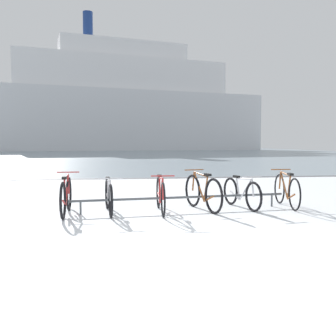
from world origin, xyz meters
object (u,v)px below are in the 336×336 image
Objects in this scene: bicycle_0 at (66,196)px; bicycle_3 at (203,192)px; bicycle_4 at (241,193)px; bicycle_2 at (161,195)px; bicycle_5 at (287,190)px; ferry_ship at (128,106)px; bicycle_1 at (109,196)px.

bicycle_0 is 2.83m from bicycle_3.
bicycle_3 is 1.04× the size of bicycle_4.
bicycle_2 is at bearing -170.53° from bicycle_4.
bicycle_2 is 0.94m from bicycle_3.
bicycle_2 is at bearing -169.52° from bicycle_3.
bicycle_5 is (1.05, 0.02, 0.04)m from bicycle_4.
bicycle_5 is 0.03× the size of ferry_ship.
bicycle_0 reaches higher than bicycle_5.
ferry_ship reaches higher than bicycle_3.
ferry_ship is (-0.46, 69.98, 8.57)m from bicycle_4.
bicycle_0 is 1.07× the size of bicycle_4.
bicycle_1 is 0.03× the size of ferry_ship.
bicycle_5 is (4.79, 0.31, 0.00)m from bicycle_0.
bicycle_3 reaches higher than bicycle_2.
bicycle_4 is at bearing 4.44° from bicycle_1.
bicycle_0 is at bearing -92.67° from ferry_ship.
ferry_ship is at bearing 87.33° from bicycle_0.
bicycle_3 is 0.92m from bicycle_4.
bicycle_2 reaches higher than bicycle_4.
bicycle_1 is 2.90m from bicycle_4.
bicycle_4 is at bearing -179.10° from bicycle_5.
bicycle_3 is 70.63m from ferry_ship.
bicycle_2 is 70.81m from ferry_ship.
bicycle_0 reaches higher than bicycle_1.
bicycle_2 reaches higher than bicycle_1.
bicycle_0 is 4.80m from bicycle_5.
bicycle_1 is (0.85, 0.07, -0.03)m from bicycle_0.
bicycle_1 is 1.05× the size of bicycle_4.
bicycle_1 is 1.00× the size of bicycle_5.
bicycle_2 is 0.03× the size of ferry_ship.
bicycle_5 is (2.89, 0.32, 0.01)m from bicycle_2.
bicycle_0 reaches higher than bicycle_2.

